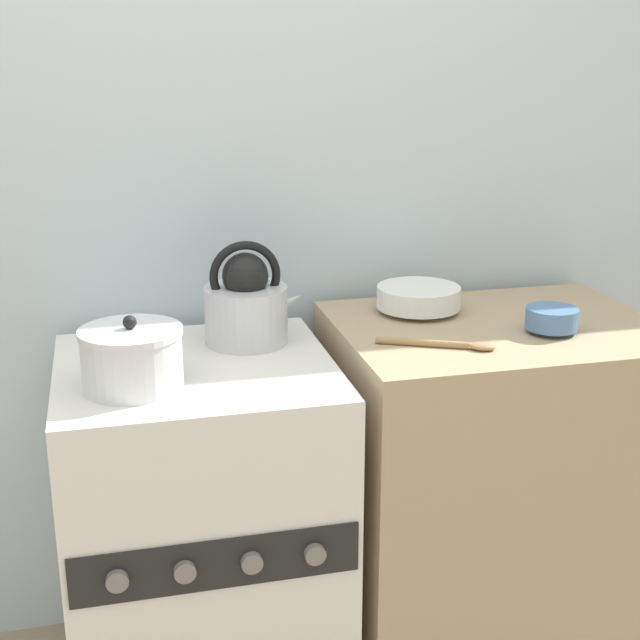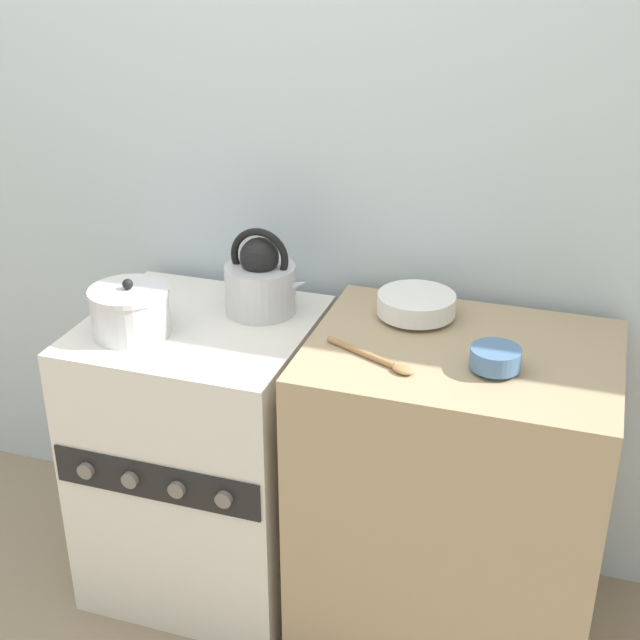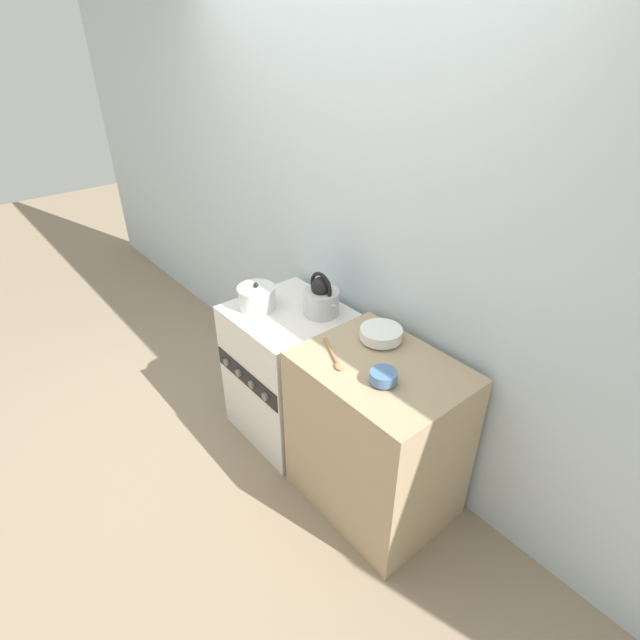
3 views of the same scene
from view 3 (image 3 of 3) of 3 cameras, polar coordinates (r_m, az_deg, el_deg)
ground_plane at (r=3.15m, az=-7.62°, el=-14.03°), size 12.00×12.00×0.00m
wall_back at (r=2.78m, az=2.11°, el=10.81°), size 7.00×0.06×2.50m
stove at (r=2.99m, az=-3.50°, el=-5.91°), size 0.61×0.61×0.84m
counter at (r=2.57m, az=6.49°, el=-13.08°), size 0.76×0.59×0.88m
kettle at (r=2.68m, az=0.14°, el=2.48°), size 0.24×0.20×0.24m
cooking_pot at (r=2.77m, az=-7.24°, el=2.59°), size 0.21×0.21×0.16m
enamel_bowl at (r=2.43m, az=6.99°, el=-1.56°), size 0.21×0.21×0.06m
small_ceramic_bowl at (r=2.16m, az=7.26°, el=-6.44°), size 0.12×0.12×0.06m
wooden_spoon at (r=2.31m, az=1.59°, el=-4.18°), size 0.25×0.13×0.02m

